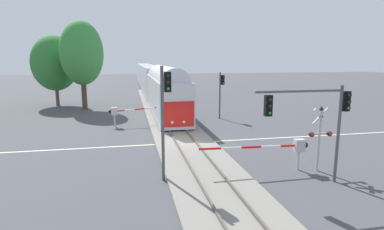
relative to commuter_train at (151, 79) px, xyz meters
The scene contains 12 objects.
ground_plane 33.40m from the commuter_train, 90.01° to the right, with size 220.00×220.00×0.00m, color #47474C.
road_centre_stripe 33.40m from the commuter_train, 90.01° to the right, with size 44.00×0.20×0.01m.
railway_track 33.39m from the commuter_train, 90.01° to the right, with size 4.40×80.00×0.32m.
commuter_train is the anchor object (origin of this frame).
crossing_gate_near 40.55m from the commuter_train, 83.50° to the right, with size 6.35×0.40×1.80m.
crossing_signal_mast 41.13m from the commuter_train, 81.11° to the right, with size 1.36×0.44×3.71m.
crossing_gate_far 26.79m from the commuter_train, 100.43° to the right, with size 5.26×0.40×1.80m.
traffic_signal_far_side 25.15m from the commuter_train, 77.37° to the right, with size 0.53×0.38×4.89m.
traffic_signal_near_right 42.55m from the commuter_train, 83.32° to the right, with size 4.98×0.38×4.99m.
traffic_signal_median 40.37m from the commuter_train, 93.14° to the right, with size 0.53×0.38×5.93m.
oak_behind_train 18.28m from the commuter_train, 122.05° to the right, with size 5.16×5.16×10.84m.
pine_left_background 17.70m from the commuter_train, 140.43° to the right, with size 5.98×5.98×9.35m.
Camera 1 is at (-3.95, -22.43, 6.27)m, focal length 29.18 mm.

